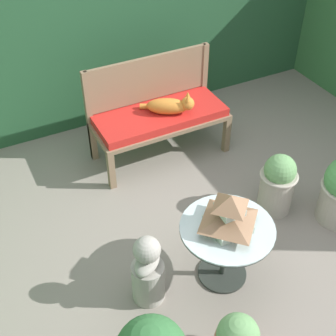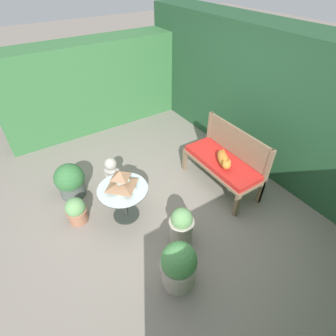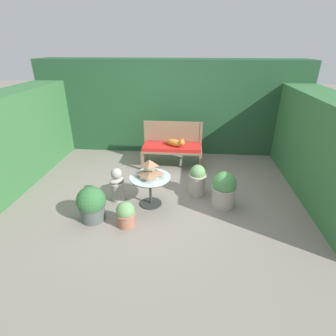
{
  "view_description": "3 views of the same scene",
  "coord_description": "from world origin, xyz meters",
  "px_view_note": "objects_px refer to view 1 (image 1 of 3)",
  "views": [
    {
      "loc": [
        -1.5,
        -2.28,
        2.96
      ],
      "look_at": [
        -0.21,
        0.25,
        0.58
      ],
      "focal_mm": 50.0,
      "sensor_mm": 36.0,
      "label": 1
    },
    {
      "loc": [
        2.33,
        -1.34,
        2.96
      ],
      "look_at": [
        -0.11,
        0.26,
        0.55
      ],
      "focal_mm": 28.0,
      "sensor_mm": 36.0,
      "label": 2
    },
    {
      "loc": [
        0.54,
        -4.24,
        2.52
      ],
      "look_at": [
        0.13,
        0.23,
        0.37
      ],
      "focal_mm": 28.0,
      "sensor_mm": 36.0,
      "label": 3
    }
  ],
  "objects_px": {
    "patio_table": "(226,238)",
    "pagoda_birdhouse": "(229,214)",
    "cat": "(170,106)",
    "garden_bust": "(148,272)",
    "potted_plant_bench_left": "(278,183)",
    "garden_bench": "(160,119)"
  },
  "relations": [
    {
      "from": "patio_table",
      "to": "pagoda_birdhouse",
      "type": "relative_size",
      "value": 1.9
    },
    {
      "from": "cat",
      "to": "patio_table",
      "type": "bearing_deg",
      "value": -72.53
    },
    {
      "from": "pagoda_birdhouse",
      "to": "garden_bust",
      "type": "distance_m",
      "value": 0.7
    },
    {
      "from": "patio_table",
      "to": "potted_plant_bench_left",
      "type": "bearing_deg",
      "value": 27.56
    },
    {
      "from": "garden_bench",
      "to": "garden_bust",
      "type": "xyz_separation_m",
      "value": [
        -0.83,
        -1.48,
        -0.15
      ]
    },
    {
      "from": "patio_table",
      "to": "cat",
      "type": "bearing_deg",
      "value": 78.05
    },
    {
      "from": "pagoda_birdhouse",
      "to": "potted_plant_bench_left",
      "type": "xyz_separation_m",
      "value": [
        0.79,
        0.41,
        -0.36
      ]
    },
    {
      "from": "cat",
      "to": "garden_bust",
      "type": "distance_m",
      "value": 1.72
    },
    {
      "from": "potted_plant_bench_left",
      "to": "garden_bench",
      "type": "bearing_deg",
      "value": 115.5
    },
    {
      "from": "patio_table",
      "to": "garden_bust",
      "type": "height_order",
      "value": "garden_bust"
    },
    {
      "from": "pagoda_birdhouse",
      "to": "potted_plant_bench_left",
      "type": "distance_m",
      "value": 0.96
    },
    {
      "from": "patio_table",
      "to": "potted_plant_bench_left",
      "type": "relative_size",
      "value": 1.18
    },
    {
      "from": "potted_plant_bench_left",
      "to": "cat",
      "type": "bearing_deg",
      "value": 113.26
    },
    {
      "from": "patio_table",
      "to": "garden_bust",
      "type": "xyz_separation_m",
      "value": [
        -0.59,
        0.08,
        -0.13
      ]
    },
    {
      "from": "garden_bust",
      "to": "cat",
      "type": "bearing_deg",
      "value": 14.65
    },
    {
      "from": "pagoda_birdhouse",
      "to": "patio_table",
      "type": "bearing_deg",
      "value": 82.87
    },
    {
      "from": "cat",
      "to": "patio_table",
      "type": "distance_m",
      "value": 1.55
    },
    {
      "from": "cat",
      "to": "potted_plant_bench_left",
      "type": "height_order",
      "value": "cat"
    },
    {
      "from": "pagoda_birdhouse",
      "to": "potted_plant_bench_left",
      "type": "bearing_deg",
      "value": 27.56
    },
    {
      "from": "garden_bench",
      "to": "pagoda_birdhouse",
      "type": "bearing_deg",
      "value": -98.73
    },
    {
      "from": "pagoda_birdhouse",
      "to": "garden_bust",
      "type": "relative_size",
      "value": 0.58
    },
    {
      "from": "garden_bench",
      "to": "cat",
      "type": "height_order",
      "value": "cat"
    }
  ]
}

